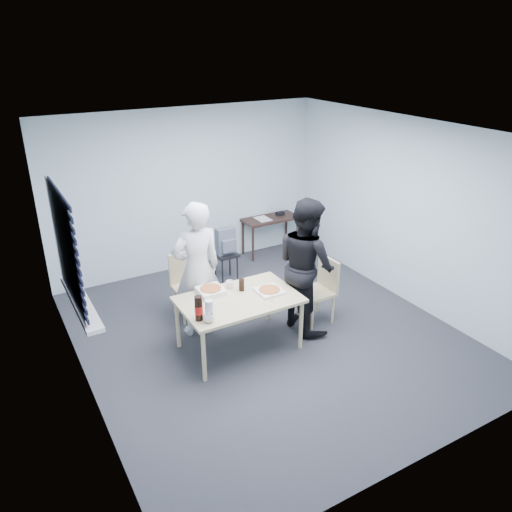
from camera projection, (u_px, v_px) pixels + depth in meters
room at (69, 256)px, 5.23m from camera, size 5.00×5.00×5.00m
dining_table at (239, 303)px, 5.98m from camera, size 1.42×0.90×0.69m
chair_far at (187, 280)px, 6.79m from camera, size 0.42×0.42×0.89m
chair_right at (322, 285)px, 6.65m from camera, size 0.42×0.42×0.89m
person_white at (197, 269)px, 6.23m from camera, size 0.65×0.42×1.77m
person_black at (306, 265)px, 6.36m from camera, size 0.47×0.86×1.77m
side_table at (270, 222)px, 8.72m from camera, size 0.99×0.44×0.66m
stool at (226, 260)px, 7.79m from camera, size 0.34×0.34×0.47m
backpack at (226, 241)px, 7.65m from camera, size 0.30×0.22×0.41m
pizza_box_a at (211, 291)px, 6.05m from camera, size 0.30×0.30×0.08m
pizza_box_b at (269, 291)px, 6.09m from camera, size 0.31×0.31×0.04m
mug_a at (209, 318)px, 5.45m from camera, size 0.17×0.17×0.10m
mug_b at (230, 285)px, 6.18m from camera, size 0.10×0.10×0.09m
cola_glass at (242, 285)px, 6.11m from camera, size 0.08×0.08×0.15m
soda_bottle at (199, 309)px, 5.45m from camera, size 0.09×0.09×0.29m
plastic_cups at (209, 309)px, 5.49m from camera, size 0.10×0.10×0.22m
rubber_band at (272, 301)px, 5.90m from camera, size 0.05×0.05×0.00m
papers at (263, 219)px, 8.63m from camera, size 0.32×0.36×0.01m
black_box at (280, 213)px, 8.81m from camera, size 0.14×0.10×0.06m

